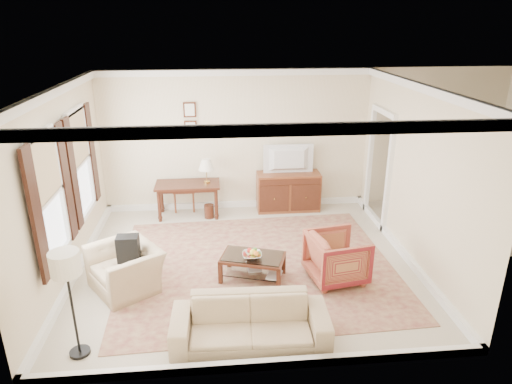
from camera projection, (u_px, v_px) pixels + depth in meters
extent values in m
cube|color=beige|center=(246.00, 263.00, 7.60)|extent=(5.50, 5.00, 0.01)
cube|color=white|center=(244.00, 87.00, 6.57)|extent=(5.50, 5.00, 0.01)
cube|color=#EFE2C3|center=(236.00, 141.00, 9.41)|extent=(5.50, 0.01, 2.90)
cube|color=#EFE2C3|center=(262.00, 261.00, 4.76)|extent=(5.50, 0.01, 2.90)
cube|color=#EFE2C3|center=(62.00, 187.00, 6.84)|extent=(0.01, 5.00, 2.90)
cube|color=#EFE2C3|center=(415.00, 176.00, 7.33)|extent=(0.01, 5.00, 2.90)
cube|color=beige|center=(455.00, 224.00, 9.05)|extent=(3.00, 2.70, 0.01)
cube|color=maroon|center=(257.00, 266.00, 7.50)|extent=(4.53, 3.93, 0.01)
cube|color=#431F13|center=(188.00, 185.00, 9.20)|extent=(1.29, 0.64, 0.05)
cylinder|color=#431F13|center=(159.00, 206.00, 9.05)|extent=(0.07, 0.07, 0.66)
cylinder|color=#431F13|center=(216.00, 204.00, 9.15)|extent=(0.07, 0.07, 0.66)
cylinder|color=#431F13|center=(162.00, 197.00, 9.50)|extent=(0.07, 0.07, 0.66)
cylinder|color=#431F13|center=(216.00, 195.00, 9.60)|extent=(0.07, 0.07, 0.66)
cube|color=brown|center=(288.00, 191.00, 9.61)|extent=(1.31, 0.50, 0.81)
imported|color=black|center=(289.00, 151.00, 9.27)|extent=(0.98, 0.57, 0.13)
cube|color=#431F13|center=(253.00, 258.00, 7.02)|extent=(1.08, 0.83, 0.04)
cube|color=silver|center=(253.00, 256.00, 7.01)|extent=(1.01, 0.75, 0.01)
cube|color=silver|center=(253.00, 271.00, 7.11)|extent=(0.98, 0.73, 0.02)
cube|color=#431F13|center=(220.00, 273.00, 6.95)|extent=(0.08, 0.08, 0.37)
cube|color=#431F13|center=(279.00, 280.00, 6.77)|extent=(0.08, 0.08, 0.37)
cube|color=#431F13|center=(229.00, 257.00, 7.41)|extent=(0.08, 0.08, 0.37)
cube|color=#431F13|center=(284.00, 263.00, 7.23)|extent=(0.08, 0.08, 0.37)
imported|color=silver|center=(252.00, 255.00, 6.92)|extent=(0.42, 0.42, 0.10)
imported|color=brown|center=(248.00, 268.00, 7.14)|extent=(0.28, 0.04, 0.38)
imported|color=brown|center=(267.00, 274.00, 6.98)|extent=(0.27, 0.12, 0.38)
imported|color=maroon|center=(337.00, 255.00, 6.99)|extent=(0.90, 0.94, 0.84)
imported|color=tan|center=(125.00, 262.00, 6.76)|extent=(1.12, 1.21, 0.89)
cube|color=black|center=(128.00, 246.00, 6.72)|extent=(0.31, 0.37, 0.40)
imported|color=tan|center=(250.00, 316.00, 5.63)|extent=(1.97, 0.64, 0.76)
cylinder|color=black|center=(80.00, 352.00, 5.54)|extent=(0.25, 0.25, 0.04)
cylinder|color=black|center=(73.00, 312.00, 5.34)|extent=(0.03, 0.03, 1.17)
cylinder|color=silver|center=(65.00, 263.00, 5.11)|extent=(0.34, 0.34, 0.28)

